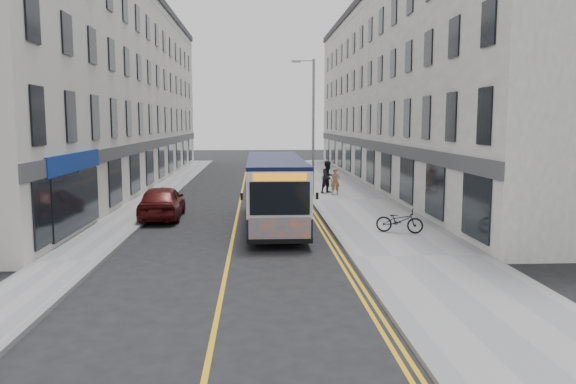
{
  "coord_description": "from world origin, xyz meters",
  "views": [
    {
      "loc": [
        0.92,
        -18.68,
        4.42
      ],
      "look_at": [
        2.19,
        3.73,
        1.6
      ],
      "focal_mm": 35.0,
      "sensor_mm": 36.0,
      "label": 1
    }
  ],
  "objects": [
    {
      "name": "terrace_west",
      "position": [
        -9.0,
        21.0,
        6.5
      ],
      "size": [
        6.0,
        46.0,
        13.0
      ],
      "primitive_type": "cube",
      "color": "silver",
      "rests_on": "ground"
    },
    {
      "name": "pavement_west",
      "position": [
        -5.0,
        12.0,
        0.06
      ],
      "size": [
        2.0,
        64.0,
        0.12
      ],
      "primitive_type": "cube",
      "color": "gray",
      "rests_on": "ground"
    },
    {
      "name": "ground",
      "position": [
        0.0,
        0.0,
        0.0
      ],
      "size": [
        140.0,
        140.0,
        0.0
      ],
      "primitive_type": "plane",
      "color": "black",
      "rests_on": "ground"
    },
    {
      "name": "pedestrian_near",
      "position": [
        5.61,
        14.22,
        0.9
      ],
      "size": [
        0.64,
        0.49,
        1.56
      ],
      "primitive_type": "imported",
      "rotation": [
        0.0,
        0.0,
        -0.22
      ],
      "color": "#9C6847",
      "rests_on": "pavement_east"
    },
    {
      "name": "car_white",
      "position": [
        2.54,
        23.81,
        0.65
      ],
      "size": [
        1.54,
        4.0,
        1.3
      ],
      "primitive_type": "imported",
      "rotation": [
        0.0,
        0.0,
        -0.04
      ],
      "color": "silver",
      "rests_on": "ground"
    },
    {
      "name": "road_centre_line",
      "position": [
        0.0,
        12.0,
        0.0
      ],
      "size": [
        0.12,
        64.0,
        0.01
      ],
      "primitive_type": "cube",
      "color": "#CF9412",
      "rests_on": "ground"
    },
    {
      "name": "road_dbl_yellow_inner",
      "position": [
        3.55,
        12.0,
        0.0
      ],
      "size": [
        0.1,
        64.0,
        0.01
      ],
      "primitive_type": "cube",
      "color": "#CF9412",
      "rests_on": "ground"
    },
    {
      "name": "pavement_east",
      "position": [
        6.25,
        12.0,
        0.06
      ],
      "size": [
        4.5,
        64.0,
        0.12
      ],
      "primitive_type": "cube",
      "color": "gray",
      "rests_on": "ground"
    },
    {
      "name": "kerb_east",
      "position": [
        4.0,
        12.0,
        0.07
      ],
      "size": [
        0.18,
        64.0,
        0.13
      ],
      "primitive_type": "cube",
      "color": "slate",
      "rests_on": "ground"
    },
    {
      "name": "streetlamp",
      "position": [
        4.17,
        14.0,
        4.38
      ],
      "size": [
        1.32,
        0.18,
        8.0
      ],
      "color": "gray",
      "rests_on": "ground"
    },
    {
      "name": "city_bus",
      "position": [
        1.7,
        5.0,
        1.59
      ],
      "size": [
        2.34,
        9.98,
        2.9
      ],
      "color": "black",
      "rests_on": "ground"
    },
    {
      "name": "terrace_east",
      "position": [
        11.5,
        21.0,
        6.5
      ],
      "size": [
        6.0,
        46.0,
        13.0
      ],
      "primitive_type": "cube",
      "color": "white",
      "rests_on": "ground"
    },
    {
      "name": "road_dbl_yellow_outer",
      "position": [
        3.75,
        12.0,
        0.0
      ],
      "size": [
        0.1,
        64.0,
        0.01
      ],
      "primitive_type": "cube",
      "color": "#CF9412",
      "rests_on": "ground"
    },
    {
      "name": "pedestrian_far",
      "position": [
        5.27,
        14.98,
        1.1
      ],
      "size": [
        1.21,
        1.15,
        1.96
      ],
      "primitive_type": "imported",
      "rotation": [
        0.0,
        0.0,
        0.59
      ],
      "color": "black",
      "rests_on": "pavement_east"
    },
    {
      "name": "bicycle",
      "position": [
        6.48,
        2.55,
        0.6
      ],
      "size": [
        1.92,
        1.2,
        0.95
      ],
      "primitive_type": "imported",
      "rotation": [
        0.0,
        0.0,
        1.23
      ],
      "color": "black",
      "rests_on": "pavement_east"
    },
    {
      "name": "car_maroon",
      "position": [
        -3.4,
        6.98,
        0.78
      ],
      "size": [
        1.99,
        4.62,
        1.55
      ],
      "primitive_type": "imported",
      "rotation": [
        0.0,
        0.0,
        3.18
      ],
      "color": "#460C0B",
      "rests_on": "ground"
    },
    {
      "name": "kerb_west",
      "position": [
        -4.0,
        12.0,
        0.07
      ],
      "size": [
        0.18,
        64.0,
        0.13
      ],
      "primitive_type": "cube",
      "color": "slate",
      "rests_on": "ground"
    }
  ]
}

